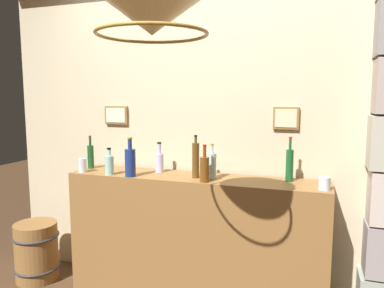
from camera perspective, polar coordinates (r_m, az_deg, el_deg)
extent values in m
cube|color=beige|center=(2.93, 2.03, 2.07)|extent=(3.50, 0.08, 2.58)
cube|color=olive|center=(3.19, -11.65, 4.42)|extent=(0.21, 0.03, 0.15)
cube|color=beige|center=(3.17, -11.80, 4.40)|extent=(0.18, 0.01, 0.12)
cube|color=olive|center=(2.76, 14.42, 3.91)|extent=(0.18, 0.03, 0.16)
cube|color=beige|center=(2.74, 14.39, 3.90)|extent=(0.15, 0.01, 0.13)
cube|color=olive|center=(2.87, 0.33, -14.62)|extent=(1.93, 0.38, 0.97)
cylinder|color=navy|center=(2.75, -9.57, -2.90)|extent=(0.08, 0.08, 0.21)
cylinder|color=navy|center=(2.73, -9.63, 0.02)|extent=(0.03, 0.03, 0.08)
cylinder|color=#B7932D|center=(2.72, -9.65, 0.95)|extent=(0.04, 0.04, 0.01)
cylinder|color=silver|center=(2.65, 3.10, -3.40)|extent=(0.06, 0.06, 0.19)
cylinder|color=silver|center=(2.63, 3.12, -0.81)|extent=(0.02, 0.02, 0.06)
cylinder|color=#B7932D|center=(2.62, 3.13, -0.07)|extent=(0.02, 0.02, 0.01)
cylinder|color=#A1D3C0|center=(2.85, -12.72, -3.25)|extent=(0.07, 0.07, 0.14)
cylinder|color=#A1D3C0|center=(2.83, -12.78, -1.31)|extent=(0.03, 0.03, 0.05)
cylinder|color=black|center=(2.83, -12.79, -0.70)|extent=(0.03, 0.03, 0.01)
cylinder|color=brown|center=(2.54, 1.96, -4.00)|extent=(0.07, 0.07, 0.17)
cylinder|color=brown|center=(2.52, 1.97, -1.20)|extent=(0.02, 0.02, 0.08)
cylinder|color=maroon|center=(2.51, 1.98, -0.21)|extent=(0.03, 0.03, 0.01)
cylinder|color=#1B4922|center=(3.14, -15.47, -1.94)|extent=(0.05, 0.05, 0.19)
cylinder|color=#1B4922|center=(3.13, -15.55, 0.40)|extent=(0.02, 0.02, 0.07)
cylinder|color=maroon|center=(3.12, -15.58, 1.15)|extent=(0.02, 0.02, 0.01)
cylinder|color=silver|center=(2.89, -5.08, -2.96)|extent=(0.06, 0.06, 0.14)
cylinder|color=silver|center=(2.87, -5.11, -0.75)|extent=(0.03, 0.03, 0.08)
cylinder|color=black|center=(2.86, -5.12, 0.18)|extent=(0.03, 0.03, 0.01)
cylinder|color=#5A3A15|center=(2.66, 0.58, -2.58)|extent=(0.05, 0.05, 0.26)
cylinder|color=#5A3A15|center=(2.64, 0.59, 0.64)|extent=(0.02, 0.02, 0.05)
cylinder|color=black|center=(2.64, 0.59, 1.27)|extent=(0.02, 0.02, 0.01)
cylinder|color=#195326|center=(2.64, 14.92, -3.27)|extent=(0.05, 0.05, 0.22)
cylinder|color=#195326|center=(2.62, 15.03, -0.03)|extent=(0.02, 0.02, 0.08)
cylinder|color=maroon|center=(2.61, 15.06, 0.95)|extent=(0.02, 0.02, 0.01)
cylinder|color=silver|center=(3.00, -16.65, -3.20)|extent=(0.06, 0.06, 0.11)
cylinder|color=silver|center=(2.48, 19.89, -5.79)|extent=(0.07, 0.07, 0.08)
cone|color=beige|center=(1.73, -6.28, 19.43)|extent=(0.50, 0.50, 0.18)
torus|color=#AD8433|center=(1.71, -6.24, 16.62)|extent=(0.51, 0.51, 0.02)
cylinder|color=olive|center=(3.53, -23.01, -15.08)|extent=(0.35, 0.35, 0.49)
torus|color=#333338|center=(3.48, -23.12, -12.97)|extent=(0.38, 0.38, 0.02)
torus|color=#333338|center=(3.58, -22.89, -17.14)|extent=(0.38, 0.38, 0.02)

